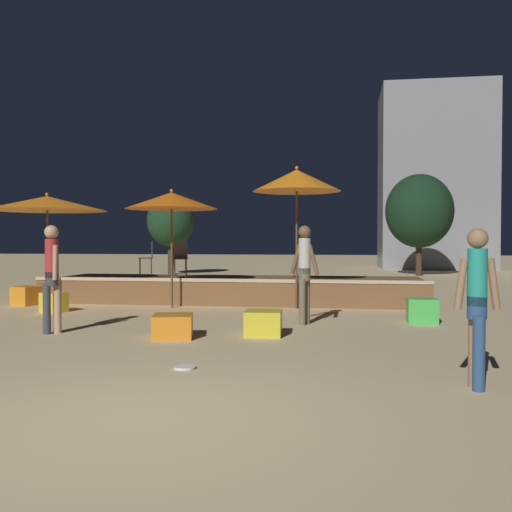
{
  "coord_description": "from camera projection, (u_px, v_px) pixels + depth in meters",
  "views": [
    {
      "loc": [
        1.79,
        -4.82,
        1.59
      ],
      "look_at": [
        0.0,
        6.97,
        1.27
      ],
      "focal_mm": 40.0,
      "sensor_mm": 36.0,
      "label": 1
    }
  ],
  "objects": [
    {
      "name": "cube_seat_3",
      "position": [
        54.0,
        302.0,
        12.65
      ],
      "size": [
        0.59,
        0.59,
        0.44
      ],
      "rotation": [
        0.0,
        0.0,
        -0.37
      ],
      "color": "yellow",
      "rests_on": "ground"
    },
    {
      "name": "bistro_chair_0",
      "position": [
        149.0,
        255.0,
        15.35
      ],
      "size": [
        0.43,
        0.43,
        0.9
      ],
      "rotation": [
        0.0,
        0.0,
        5.03
      ],
      "color": "#2D3338",
      "rests_on": "wooden_deck"
    },
    {
      "name": "distant_building",
      "position": [
        434.0,
        179.0,
        32.77
      ],
      "size": [
        6.09,
        4.87,
        10.25
      ],
      "color": "gray",
      "rests_on": "ground"
    },
    {
      "name": "wooden_deck",
      "position": [
        235.0,
        289.0,
        15.15
      ],
      "size": [
        9.77,
        2.9,
        0.67
      ],
      "color": "brown",
      "rests_on": "ground"
    },
    {
      "name": "person_0",
      "position": [
        305.0,
        269.0,
        10.78
      ],
      "size": [
        0.6,
        0.31,
        1.88
      ],
      "rotation": [
        0.0,
        0.0,
        1.17
      ],
      "color": "#72664C",
      "rests_on": "ground"
    },
    {
      "name": "cube_seat_1",
      "position": [
        173.0,
        326.0,
        9.33
      ],
      "size": [
        0.76,
        0.76,
        0.38
      ],
      "rotation": [
        0.0,
        0.0,
        0.22
      ],
      "color": "orange",
      "rests_on": "ground"
    },
    {
      "name": "frisbee_disc",
      "position": [
        185.0,
        367.0,
        7.07
      ],
      "size": [
        0.27,
        0.27,
        0.03
      ],
      "color": "white",
      "rests_on": "ground"
    },
    {
      "name": "person_2",
      "position": [
        52.0,
        273.0,
        9.73
      ],
      "size": [
        0.4,
        0.4,
        1.86
      ],
      "rotation": [
        0.0,
        0.0,
        0.79
      ],
      "color": "#3F3F47",
      "rests_on": "ground"
    },
    {
      "name": "ground_plane",
      "position": [
        139.0,
        419.0,
        5.08
      ],
      "size": [
        120.0,
        120.0,
        0.0
      ],
      "primitive_type": "plane",
      "color": "#D1B784"
    },
    {
      "name": "cube_seat_4",
      "position": [
        422.0,
        311.0,
        11.0
      ],
      "size": [
        0.56,
        0.56,
        0.48
      ],
      "rotation": [
        0.0,
        0.0,
        -0.01
      ],
      "color": "#4CC651",
      "rests_on": "ground"
    },
    {
      "name": "cube_seat_0",
      "position": [
        263.0,
        323.0,
        9.56
      ],
      "size": [
        0.64,
        0.64,
        0.42
      ],
      "rotation": [
        0.0,
        0.0,
        0.05
      ],
      "color": "yellow",
      "rests_on": "ground"
    },
    {
      "name": "patio_umbrella_1",
      "position": [
        172.0,
        201.0,
        13.44
      ],
      "size": [
        2.18,
        2.18,
        2.81
      ],
      "color": "brown",
      "rests_on": "ground"
    },
    {
      "name": "bistro_chair_1",
      "position": [
        180.0,
        255.0,
        14.77
      ],
      "size": [
        0.41,
        0.42,
        0.9
      ],
      "rotation": [
        0.0,
        0.0,
        0.2
      ],
      "color": "#47474C",
      "rests_on": "wooden_deck"
    },
    {
      "name": "patio_umbrella_0",
      "position": [
        297.0,
        181.0,
        13.28
      ],
      "size": [
        2.06,
        2.06,
        3.33
      ],
      "color": "brown",
      "rests_on": "ground"
    },
    {
      "name": "cube_seat_2",
      "position": [
        27.0,
        296.0,
        14.09
      ],
      "size": [
        0.73,
        0.73,
        0.47
      ],
      "rotation": [
        0.0,
        0.0,
        -0.35
      ],
      "color": "orange",
      "rests_on": "ground"
    },
    {
      "name": "patio_umbrella_2",
      "position": [
        47.0,
        203.0,
        13.9
      ],
      "size": [
        2.85,
        2.85,
        2.76
      ],
      "color": "brown",
      "rests_on": "ground"
    },
    {
      "name": "background_tree_0",
      "position": [
        419.0,
        211.0,
        25.89
      ],
      "size": [
        3.05,
        3.05,
        4.62
      ],
      "color": "#3D2B1C",
      "rests_on": "ground"
    },
    {
      "name": "person_3",
      "position": [
        477.0,
        302.0,
        6.08
      ],
      "size": [
        0.49,
        0.3,
        1.72
      ],
      "rotation": [
        0.0,
        0.0,
        4.76
      ],
      "color": "#997051",
      "rests_on": "ground"
    },
    {
      "name": "background_tree_1",
      "position": [
        171.0,
        221.0,
        27.02
      ],
      "size": [
        2.23,
        2.23,
        3.77
      ],
      "color": "#3D2B1C",
      "rests_on": "ground"
    }
  ]
}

